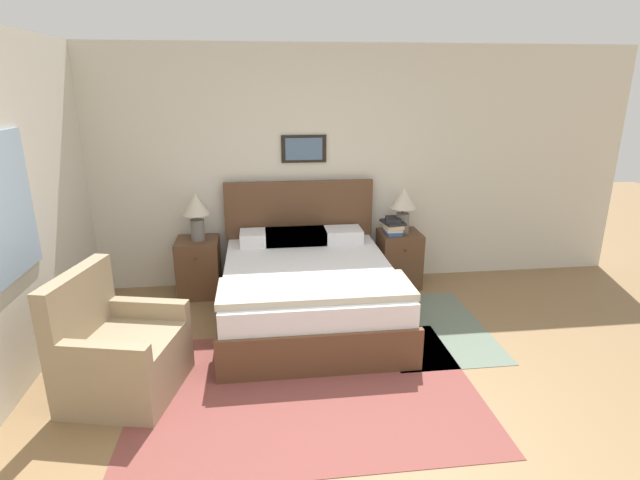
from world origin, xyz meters
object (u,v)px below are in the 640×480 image
Objects in this scene: nightstand_by_door at (399,259)px; nightstand_near_window at (199,267)px; table_lamp_by_door at (403,203)px; armchair at (119,354)px; bed at (308,288)px; table_lamp_near_window at (196,209)px.

nightstand_near_window is at bearing 180.00° from nightstand_by_door.
table_lamp_by_door is (2.23, -0.00, 0.64)m from nightstand_near_window.
nightstand_by_door is (2.21, 0.00, 0.00)m from nightstand_near_window.
nightstand_near_window is (0.39, 1.76, -0.00)m from armchair.
bed is 1.81m from armchair.
nightstand_by_door is 1.23× the size of table_lamp_near_window.
bed is at bearing -34.06° from table_lamp_near_window.
armchair is 3.21m from table_lamp_by_door.
table_lamp_near_window is 2.21m from table_lamp_by_door.
bed is at bearing 137.66° from armchair.
bed is 3.93× the size of table_lamp_near_window.
nightstand_by_door is at bearing 137.39° from armchair.
bed is 1.33m from nightstand_near_window.
table_lamp_by_door is (1.12, 0.73, 0.63)m from bed.
armchair is at bearing -146.15° from table_lamp_by_door.
nightstand_near_window is (-1.10, 0.74, -0.01)m from bed.
armchair is at bearing -103.04° from table_lamp_near_window.
table_lamp_near_window is (-1.09, 0.73, 0.63)m from bed.
nightstand_by_door is 1.23× the size of table_lamp_by_door.
bed is at bearing -146.83° from table_lamp_by_door.
table_lamp_by_door reaches higher than armchair.
table_lamp_near_window reaches higher than nightstand_by_door.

